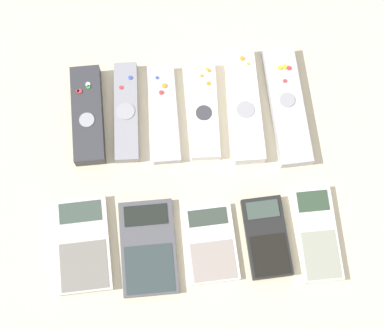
% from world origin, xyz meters
% --- Properties ---
extents(ground_plane, '(3.00, 3.00, 0.00)m').
position_xyz_m(ground_plane, '(0.00, 0.00, 0.00)').
color(ground_plane, beige).
extents(remote_0, '(0.06, 0.18, 0.03)m').
position_xyz_m(remote_0, '(-0.17, 0.13, 0.01)').
color(remote_0, '#333338').
rests_on(remote_0, ground_plane).
extents(remote_1, '(0.04, 0.18, 0.02)m').
position_xyz_m(remote_1, '(-0.11, 0.13, 0.01)').
color(remote_1, gray).
rests_on(remote_1, ground_plane).
extents(remote_2, '(0.05, 0.18, 0.02)m').
position_xyz_m(remote_2, '(-0.04, 0.13, 0.01)').
color(remote_2, '#B7B7BC').
rests_on(remote_2, ground_plane).
extents(remote_3, '(0.05, 0.18, 0.02)m').
position_xyz_m(remote_3, '(0.03, 0.13, 0.01)').
color(remote_3, white).
rests_on(remote_3, ground_plane).
extents(remote_4, '(0.06, 0.21, 0.03)m').
position_xyz_m(remote_4, '(0.10, 0.13, 0.01)').
color(remote_4, white).
rests_on(remote_4, ground_plane).
extents(remote_5, '(0.07, 0.22, 0.02)m').
position_xyz_m(remote_5, '(0.17, 0.13, 0.01)').
color(remote_5, '#B7B7BC').
rests_on(remote_5, ground_plane).
extents(calculator_0, '(0.10, 0.16, 0.02)m').
position_xyz_m(calculator_0, '(-0.19, -0.09, 0.01)').
color(calculator_0, beige).
rests_on(calculator_0, ground_plane).
extents(calculator_1, '(0.09, 0.16, 0.01)m').
position_xyz_m(calculator_1, '(-0.08, -0.11, 0.01)').
color(calculator_1, '#4C4C51').
rests_on(calculator_1, ground_plane).
extents(calculator_2, '(0.09, 0.13, 0.01)m').
position_xyz_m(calculator_2, '(0.02, -0.11, 0.01)').
color(calculator_2, silver).
rests_on(calculator_2, ground_plane).
extents(calculator_3, '(0.07, 0.14, 0.02)m').
position_xyz_m(calculator_3, '(0.11, -0.10, 0.01)').
color(calculator_3, black).
rests_on(calculator_3, ground_plane).
extents(calculator_4, '(0.07, 0.16, 0.02)m').
position_xyz_m(calculator_4, '(0.20, -0.10, 0.01)').
color(calculator_4, silver).
rests_on(calculator_4, ground_plane).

